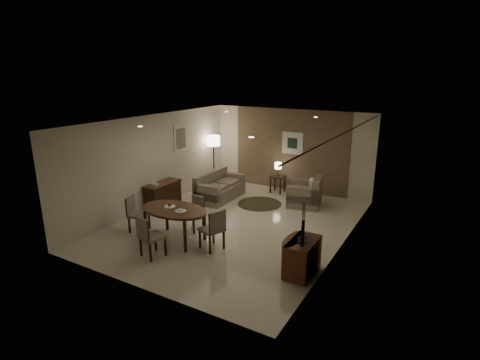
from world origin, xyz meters
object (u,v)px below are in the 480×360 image
Objects in this scene: armchair at (305,191)px; floor_lamp at (214,161)px; dining_table at (175,225)px; chair_near at (152,236)px; chair_far at (193,214)px; side_table at (278,184)px; chair_right at (212,229)px; sofa at (220,186)px; tv_cabinet at (302,257)px; console_desk at (163,195)px; chair_left at (139,214)px.

floor_lamp reaches higher than armchair.
chair_near is at bearing -84.18° from dining_table.
chair_far is 3.90m from side_table.
floor_lamp is at bearing -169.98° from side_table.
chair_right reaches higher than sofa.
armchair is at bearing 110.02° from tv_cabinet.
sofa reaches higher than console_desk.
tv_cabinet is at bearing -5.12° from chair_far.
floor_lamp is (-1.68, 4.15, 0.49)m from dining_table.
side_table is 0.32× the size of floor_lamp.
chair_near is 5.43m from side_table.
dining_table is 0.87m from chair_near.
chair_left is at bearing -68.30° from chair_right.
chair_right is at bearing -28.68° from console_desk.
chair_near is at bearing -95.04° from side_table.
chair_far reaches higher than tv_cabinet.
side_table is (-2.57, 4.48, -0.07)m from tv_cabinet.
console_desk is 1.26× the size of chair_right.
sofa is (-0.75, 2.39, -0.02)m from chair_far.
side_table is (0.48, 5.41, -0.19)m from chair_near.
chair_far is 0.49× the size of sofa.
dining_table is at bearing -41.82° from console_desk.
floor_lamp is (-2.67, 4.08, 0.40)m from chair_right.
chair_far is 2.50m from sofa.
chair_near is 1.10× the size of chair_far.
chair_left reaches higher than chair_far.
armchair is at bearing -172.92° from chair_right.
side_table is at bearing 119.87° from tv_cabinet.
side_table is (-0.42, 4.48, -0.20)m from chair_right.
chair_near reaches higher than console_desk.
console_desk reaches higher than side_table.
side_table is at bearing -132.73° from armchair.
tv_cabinet is 0.94× the size of chair_right.
tv_cabinet is 0.51× the size of floor_lamp.
chair_far is (1.76, -0.87, 0.05)m from console_desk.
dining_table is (-3.14, -0.07, 0.04)m from tv_cabinet.
chair_right is at bearing 179.97° from tv_cabinet.
chair_near is at bearing -80.77° from chair_far.
console_desk is at bearing 4.35° from chair_left.
dining_table is 1.73× the size of armchair.
dining_table is 0.99m from chair_right.
chair_left is (-1.13, -0.03, 0.05)m from dining_table.
armchair is 3.50m from floor_lamp.
side_table is at bearing 52.14° from console_desk.
chair_near is 0.53× the size of floor_lamp.
chair_far reaches higher than dining_table.
chair_left reaches higher than armchair.
dining_table is 4.20m from armchair.
chair_left is at bearing -48.42° from armchair.
chair_left reaches higher than dining_table.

